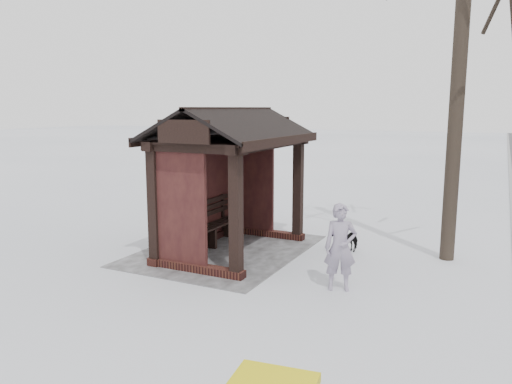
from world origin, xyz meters
The scene contains 5 objects.
ground centered at (0.00, 0.00, 0.00)m, with size 120.00×120.00×0.00m, color silver.
trampled_patch centered at (0.00, -0.20, 0.01)m, with size 4.20×3.20×0.02m, color #95969B.
bus_shelter centered at (0.00, -0.16, 2.17)m, with size 3.60×2.40×3.09m.
pedestrian centered at (1.18, 2.73, 0.75)m, with size 0.55×0.36×1.50m, color #94889F.
dog centered at (-1.03, 2.19, 0.28)m, with size 0.30×0.66×0.56m, color black.
Camera 1 is at (9.12, 5.07, 3.08)m, focal length 35.00 mm.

